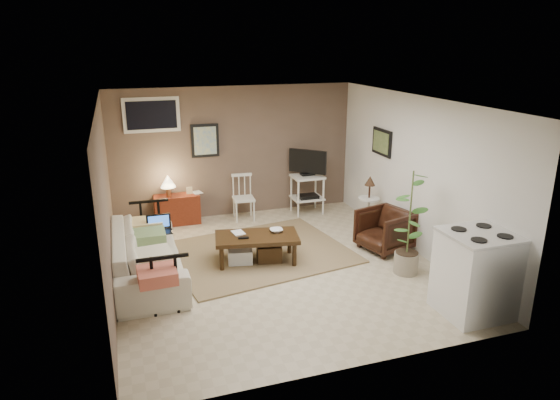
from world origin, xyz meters
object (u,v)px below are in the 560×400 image
object	(u,v)px
armchair	(385,228)
stove	(476,273)
tv_stand	(308,180)
potted_plant	(410,219)
coffee_table	(256,247)
sofa	(146,247)
red_console	(176,207)
side_table	(369,197)
spindle_chair	(243,199)

from	to	relation	value
armchair	stove	size ratio (longest dim) A/B	0.68
tv_stand	potted_plant	world-z (taller)	potted_plant
tv_stand	armchair	distance (m)	2.13
coffee_table	sofa	size ratio (longest dim) A/B	0.57
sofa	red_console	bearing A→B (deg)	-17.69
red_console	armchair	world-z (taller)	red_console
tv_stand	stove	bearing A→B (deg)	-81.94
coffee_table	stove	xyz separation A→B (m)	(2.11, -2.19, 0.27)
red_console	potted_plant	bearing A→B (deg)	-46.84
sofa	potted_plant	world-z (taller)	potted_plant
red_console	potted_plant	size ratio (longest dim) A/B	0.60
red_console	stove	bearing A→B (deg)	-54.50
side_table	potted_plant	world-z (taller)	potted_plant
spindle_chair	red_console	bearing A→B (deg)	173.87
armchair	tv_stand	bearing A→B (deg)	178.81
armchair	potted_plant	distance (m)	0.95
spindle_chair	potted_plant	distance (m)	3.37
sofa	coffee_table	bearing A→B (deg)	-91.17
tv_stand	stove	xyz separation A→B (m)	(0.58, -4.09, -0.13)
coffee_table	stove	bearing A→B (deg)	-46.07
side_table	potted_plant	bearing A→B (deg)	-99.33
spindle_chair	side_table	distance (m)	2.29
coffee_table	stove	world-z (taller)	stove
sofa	side_table	distance (m)	3.84
tv_stand	spindle_chair	bearing A→B (deg)	178.36
coffee_table	sofa	distance (m)	1.58
spindle_chair	stove	world-z (taller)	stove
coffee_table	potted_plant	world-z (taller)	potted_plant
spindle_chair	tv_stand	distance (m)	1.27
spindle_chair	side_table	world-z (taller)	side_table
sofa	stove	xyz separation A→B (m)	(3.68, -2.23, 0.07)
coffee_table	stove	size ratio (longest dim) A/B	1.24
potted_plant	stove	xyz separation A→B (m)	(0.18, -1.21, -0.29)
armchair	stove	xyz separation A→B (m)	(0.07, -2.04, 0.16)
spindle_chair	coffee_table	bearing A→B (deg)	-98.59
armchair	stove	world-z (taller)	stove
coffee_table	red_console	bearing A→B (deg)	114.07
red_console	stove	world-z (taller)	stove
spindle_chair	sofa	bearing A→B (deg)	-134.40
side_table	stove	xyz separation A→B (m)	(-0.10, -2.90, -0.08)
red_console	potted_plant	distance (m)	4.20
side_table	potted_plant	xyz separation A→B (m)	(-0.28, -1.69, 0.21)
stove	coffee_table	bearing A→B (deg)	133.93
spindle_chair	armchair	distance (m)	2.72
coffee_table	sofa	bearing A→B (deg)	178.83
spindle_chair	stove	bearing A→B (deg)	-66.14
coffee_table	armchair	world-z (taller)	armchair
tv_stand	potted_plant	bearing A→B (deg)	-82.10
potted_plant	stove	bearing A→B (deg)	-81.58
coffee_table	tv_stand	world-z (taller)	tv_stand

